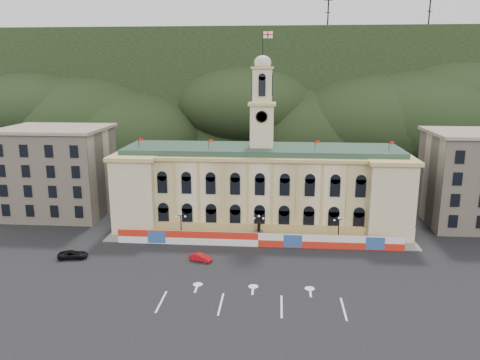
# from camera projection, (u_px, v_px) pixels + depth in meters

# --- Properties ---
(ground) EXTENTS (260.00, 260.00, 0.00)m
(ground) POSITION_uv_depth(u_px,v_px,m) (253.00, 285.00, 67.14)
(ground) COLOR black
(ground) RESTS_ON ground
(lane_markings) EXTENTS (26.00, 10.00, 0.02)m
(lane_markings) POSITION_uv_depth(u_px,v_px,m) (251.00, 302.00, 62.29)
(lane_markings) COLOR white
(lane_markings) RESTS_ON ground
(hill_ridge) EXTENTS (230.00, 80.00, 64.00)m
(hill_ridge) POSITION_uv_depth(u_px,v_px,m) (271.00, 98.00, 181.01)
(hill_ridge) COLOR black
(hill_ridge) RESTS_ON ground
(city_hall) EXTENTS (56.20, 17.60, 37.10)m
(city_hall) POSITION_uv_depth(u_px,v_px,m) (261.00, 186.00, 92.15)
(city_hall) COLOR beige
(city_hall) RESTS_ON ground
(side_building_left) EXTENTS (21.00, 17.00, 18.60)m
(side_building_left) POSITION_uv_depth(u_px,v_px,m) (58.00, 171.00, 98.43)
(side_building_left) COLOR #BAA68F
(side_building_left) RESTS_ON ground
(hoarding_fence) EXTENTS (50.00, 0.44, 2.50)m
(hoarding_fence) POSITION_uv_depth(u_px,v_px,m) (258.00, 240.00, 81.47)
(hoarding_fence) COLOR red
(hoarding_fence) RESTS_ON ground
(pavement) EXTENTS (56.00, 5.50, 0.16)m
(pavement) POSITION_uv_depth(u_px,v_px,m) (259.00, 241.00, 84.34)
(pavement) COLOR slate
(pavement) RESTS_ON ground
(statue) EXTENTS (1.40, 1.40, 3.72)m
(statue) POSITION_uv_depth(u_px,v_px,m) (259.00, 234.00, 84.33)
(statue) COLOR #595651
(statue) RESTS_ON ground
(lamp_left) EXTENTS (1.96, 0.44, 5.15)m
(lamp_left) POSITION_uv_depth(u_px,v_px,m) (181.00, 224.00, 84.04)
(lamp_left) COLOR black
(lamp_left) RESTS_ON ground
(lamp_center) EXTENTS (1.96, 0.44, 5.15)m
(lamp_center) POSITION_uv_depth(u_px,v_px,m) (259.00, 226.00, 82.93)
(lamp_center) COLOR black
(lamp_center) RESTS_ON ground
(lamp_right) EXTENTS (1.96, 0.44, 5.15)m
(lamp_right) POSITION_uv_depth(u_px,v_px,m) (339.00, 228.00, 81.82)
(lamp_right) COLOR black
(lamp_right) RESTS_ON ground
(red_sedan) EXTENTS (3.73, 4.57, 1.23)m
(red_sedan) POSITION_uv_depth(u_px,v_px,m) (201.00, 257.00, 75.40)
(red_sedan) COLOR #B30C14
(red_sedan) RESTS_ON ground
(black_suv) EXTENTS (3.84, 5.49, 1.31)m
(black_suv) POSITION_uv_depth(u_px,v_px,m) (73.00, 255.00, 76.44)
(black_suv) COLOR black
(black_suv) RESTS_ON ground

